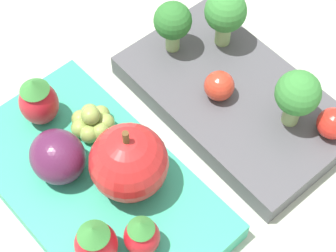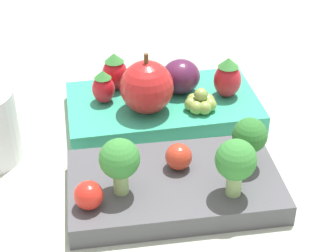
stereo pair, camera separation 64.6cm
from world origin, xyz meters
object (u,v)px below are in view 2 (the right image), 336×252
cherry_tomato_1 (89,195)px  apple (147,87)px  bento_box_savoury (174,186)px  broccoli_floret_1 (250,137)px  grape_cluster (201,102)px  broccoli_floret_2 (236,162)px  strawberry_1 (228,78)px  bento_box_fruit (163,107)px  broccoli_floret_0 (120,161)px  strawberry_0 (103,87)px  cherry_tomato_0 (183,156)px  plum (181,77)px  strawberry_2 (115,72)px

cherry_tomato_1 → apple: bearing=-115.6°
bento_box_savoury → broccoli_floret_1: 0.08m
cherry_tomato_1 → grape_cluster: (-0.13, -0.14, -0.00)m
broccoli_floret_2 → strawberry_1: (-0.04, -0.17, -0.01)m
bento_box_fruit → grape_cluster: 0.05m
bento_box_fruit → broccoli_floret_2: bearing=101.6°
broccoli_floret_0 → apple: 0.14m
cherry_tomato_1 → strawberry_0: (-0.03, -0.18, 0.01)m
bento_box_fruit → apple: 0.05m
broccoli_floret_0 → grape_cluster: broccoli_floret_0 is taller
cherry_tomato_0 → cherry_tomato_1: 0.10m
strawberry_1 → plum: (0.05, -0.02, -0.00)m
bento_box_savoury → strawberry_0: size_ratio=5.06×
broccoli_floret_2 → strawberry_0: bearing=-60.4°
broccoli_floret_1 → broccoli_floret_2: broccoli_floret_2 is taller
strawberry_2 → plum: strawberry_2 is taller
strawberry_0 → broccoli_floret_2: bearing=119.6°
bento_box_fruit → strawberry_0: strawberry_0 is taller
strawberry_1 → apple: bearing=9.7°
bento_box_savoury → cherry_tomato_0: bearing=-128.0°
broccoli_floret_2 → cherry_tomato_0: bearing=-50.7°
cherry_tomato_1 → strawberry_1: 0.23m
plum → broccoli_floret_2: bearing=93.8°
bento_box_fruit → bento_box_savoury: bearing=85.1°
broccoli_floret_0 → strawberry_0: 0.16m
broccoli_floret_2 → broccoli_floret_0: bearing=-11.1°
cherry_tomato_0 → bento_box_savoury: bearing=52.0°
cherry_tomato_1 → bento_box_savoury: bearing=-160.9°
strawberry_0 → cherry_tomato_0: bearing=115.7°
bento_box_fruit → apple: size_ratio=3.16×
broccoli_floret_0 → plum: 0.19m
bento_box_fruit → cherry_tomato_1: (0.09, 0.17, 0.02)m
strawberry_2 → cherry_tomato_1: bearing=78.5°
bento_box_savoury → apple: apple is taller
broccoli_floret_1 → cherry_tomato_1: 0.16m
cherry_tomato_0 → broccoli_floret_2: bearing=129.3°
grape_cluster → cherry_tomato_1: bearing=47.4°
cherry_tomato_1 → strawberry_0: size_ratio=0.65×
cherry_tomato_1 → cherry_tomato_0: bearing=-155.5°
broccoli_floret_2 → cherry_tomato_1: bearing=-1.8°
strawberry_2 → bento_box_fruit: bearing=146.2°
plum → strawberry_1: bearing=160.9°
broccoli_floret_1 → grape_cluster: 0.11m
strawberry_0 → grape_cluster: strawberry_0 is taller
bento_box_savoury → cherry_tomato_1: (0.08, 0.03, 0.02)m
broccoli_floret_0 → plum: size_ratio=1.23×
bento_box_fruit → strawberry_2: strawberry_2 is taller
cherry_tomato_0 → plum: (-0.02, -0.14, 0.01)m
cherry_tomato_0 → strawberry_0: strawberry_0 is taller
broccoli_floret_2 → strawberry_1: size_ratio=1.16×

